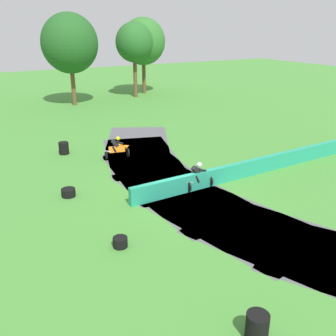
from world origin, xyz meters
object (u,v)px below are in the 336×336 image
at_px(motorcycle_chase_green, 199,176).
at_px(tire_stack_mid_b, 120,242).
at_px(tire_stack_far, 257,327).
at_px(tire_stack_mid_a, 68,193).
at_px(motorcycle_lead_orange, 118,148).
at_px(tire_stack_near, 64,148).

relative_size(motorcycle_chase_green, tire_stack_mid_b, 2.95).
bearing_deg(tire_stack_far, tire_stack_mid_a, 99.14).
distance_m(motorcycle_chase_green, tire_stack_far, 10.23).
distance_m(motorcycle_lead_orange, motorcycle_chase_green, 6.81).
distance_m(tire_stack_mid_b, tire_stack_far, 6.23).
bearing_deg(tire_stack_mid_b, tire_stack_near, 84.59).
distance_m(tire_stack_near, tire_stack_mid_a, 6.89).
distance_m(motorcycle_lead_orange, tire_stack_mid_b, 10.55).
height_order(motorcycle_chase_green, tire_stack_far, motorcycle_chase_green).
height_order(motorcycle_lead_orange, tire_stack_mid_b, motorcycle_lead_orange).
bearing_deg(tire_stack_near, tire_stack_far, -89.17).
height_order(tire_stack_near, tire_stack_mid_a, tire_stack_near).
xyz_separation_m(tire_stack_mid_a, tire_stack_far, (1.86, -11.59, 0.20)).
xyz_separation_m(tire_stack_near, tire_stack_mid_b, (-1.16, -12.23, -0.20)).
distance_m(tire_stack_mid_a, tire_stack_far, 11.74).
bearing_deg(motorcycle_lead_orange, tire_stack_near, 138.80).
height_order(motorcycle_chase_green, tire_stack_mid_a, motorcycle_chase_green).
distance_m(tire_stack_near, tire_stack_far, 18.29).
bearing_deg(motorcycle_chase_green, tire_stack_near, 116.98).
bearing_deg(tire_stack_mid_a, tire_stack_far, -80.86).
bearing_deg(tire_stack_mid_a, motorcycle_chase_green, -20.61).
bearing_deg(tire_stack_near, motorcycle_chase_green, -63.02).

